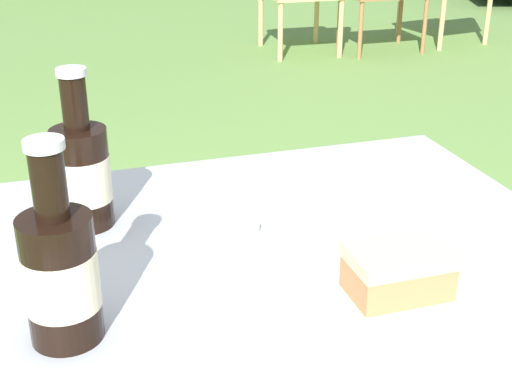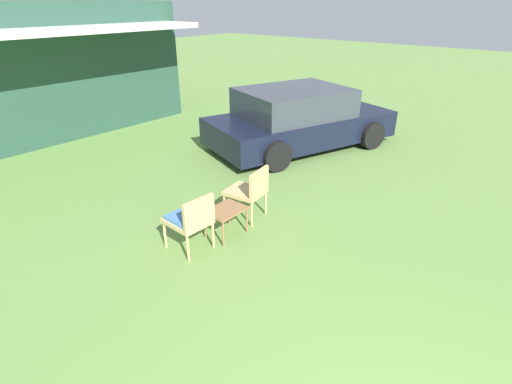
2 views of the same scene
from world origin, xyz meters
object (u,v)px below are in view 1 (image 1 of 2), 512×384
Objects in this scene: cake_on_plate at (384,287)px; cola_bottle_near at (82,172)px; patio_table at (278,303)px; cola_bottle_far at (60,272)px.

cola_bottle_near is (-0.31, 0.31, 0.06)m from cake_on_plate.
cake_on_plate is (0.08, -0.14, 0.09)m from patio_table.
cola_bottle_far is (-0.28, -0.10, 0.16)m from patio_table.
cola_bottle_far is (-0.36, 0.04, 0.06)m from cake_on_plate.
cola_bottle_far is at bearing -160.40° from patio_table.
cake_on_plate is 0.37m from cola_bottle_far.
cola_bottle_near is at bearing 135.03° from cake_on_plate.
patio_table is at bearing 119.64° from cake_on_plate.
patio_table is 0.33m from cola_bottle_near.
patio_table is 3.69× the size of cola_bottle_near.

